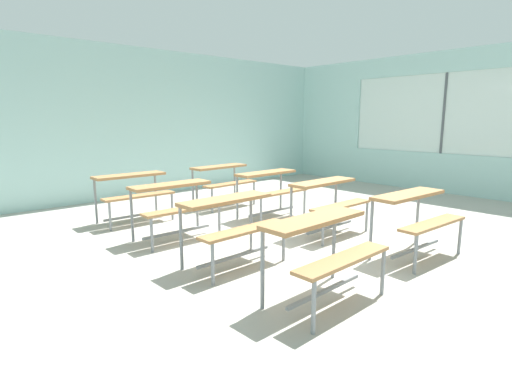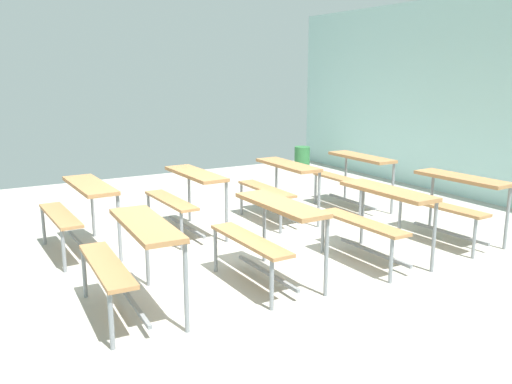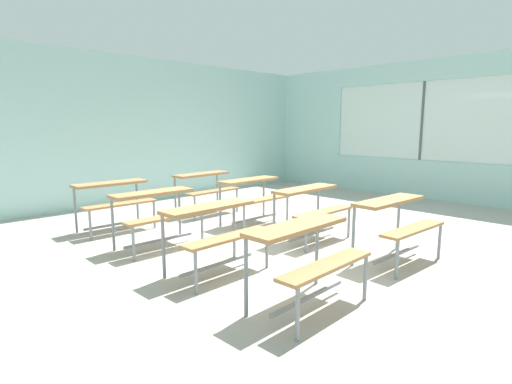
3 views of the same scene
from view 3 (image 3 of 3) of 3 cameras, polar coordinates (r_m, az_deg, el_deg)
ground at (r=5.29m, az=4.57°, el=-8.48°), size 10.00×9.00×0.05m
wall_back at (r=8.68m, az=-18.51°, el=8.30°), size 10.00×0.12×3.00m
wall_right at (r=9.35m, az=26.17°, el=7.55°), size 0.12×9.00×3.00m
desk_bench_r0c0 at (r=3.53m, az=7.28°, el=-7.69°), size 1.11×0.62×0.74m
desk_bench_r0c1 at (r=4.96m, az=19.49°, el=-3.16°), size 1.13×0.64×0.74m
desk_bench_r1c0 at (r=4.35m, az=-5.84°, el=-4.39°), size 1.11×0.61×0.74m
desk_bench_r1c1 at (r=5.62m, az=7.94°, el=-1.28°), size 1.11×0.60×0.74m
desk_bench_r2c0 at (r=5.40m, az=-13.97°, el=-1.91°), size 1.11×0.61×0.74m
desk_bench_r2c1 at (r=6.48m, az=-0.36°, el=0.24°), size 1.11×0.61×0.74m
desk_bench_r3c0 at (r=6.48m, az=-19.63°, el=-0.31°), size 1.11×0.61×0.74m
desk_bench_r3c1 at (r=7.33m, az=-7.21°, el=1.24°), size 1.13×0.64×0.74m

